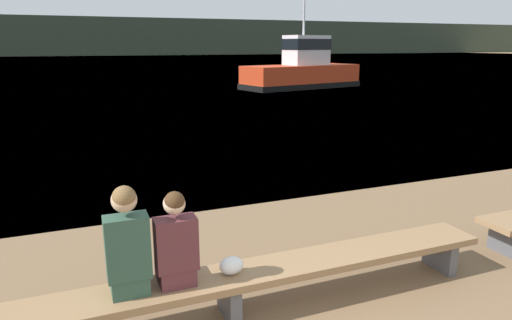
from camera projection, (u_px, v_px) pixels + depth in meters
water_surface at (75, 55)px, 115.51m from camera, size 240.00×240.00×0.00m
far_shoreline at (73, 36)px, 111.74m from camera, size 600.00×12.00×9.07m
bench_main at (229, 282)px, 4.65m from camera, size 6.17×0.55×0.48m
person_left at (127, 246)px, 4.17m from camera, size 0.39×0.43×1.07m
person_right at (176, 245)px, 4.35m from camera, size 0.39×0.42×0.96m
shopping_bag at (231, 266)px, 4.62m from camera, size 0.25×0.18×0.19m
tugboat_red at (302, 71)px, 29.31m from camera, size 8.40×4.41×5.36m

